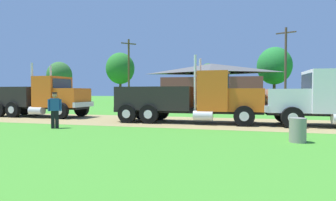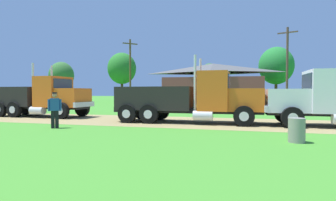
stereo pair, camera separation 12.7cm
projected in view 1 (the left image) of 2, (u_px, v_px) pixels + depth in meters
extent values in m
plane|color=#408929|center=(171.00, 121.00, 16.31)|extent=(200.00, 200.00, 0.00)
cube|color=#928050|center=(171.00, 121.00, 16.31)|extent=(120.00, 6.10, 0.01)
cube|color=black|center=(186.00, 110.00, 15.71)|extent=(8.20, 1.61, 0.28)
cube|color=orange|center=(246.00, 100.00, 14.89)|extent=(1.80, 2.01, 1.19)
cube|color=silver|center=(264.00, 108.00, 14.66)|extent=(0.19, 2.18, 0.32)
cube|color=orange|center=(214.00, 91.00, 15.30)|extent=(1.58, 2.29, 2.10)
cube|color=#2D3D4C|center=(229.00, 83.00, 15.08)|extent=(0.06, 1.89, 0.93)
cylinder|color=silver|center=(200.00, 84.00, 16.38)|extent=(0.14, 0.14, 2.94)
cylinder|color=silver|center=(195.00, 83.00, 14.64)|extent=(0.14, 0.14, 2.94)
cylinder|color=silver|center=(203.00, 116.00, 14.49)|extent=(1.01, 0.53, 0.52)
cube|color=black|center=(156.00, 98.00, 16.14)|extent=(4.27, 2.32, 1.30)
cylinder|color=black|center=(244.00, 113.00, 16.03)|extent=(1.03, 0.31, 1.03)
cylinder|color=silver|center=(244.00, 113.00, 16.18)|extent=(0.46, 0.05, 0.46)
cylinder|color=black|center=(244.00, 116.00, 13.84)|extent=(1.03, 0.31, 1.03)
cylinder|color=silver|center=(244.00, 116.00, 13.68)|extent=(0.46, 0.05, 0.46)
cylinder|color=black|center=(141.00, 111.00, 17.60)|extent=(1.03, 0.31, 1.03)
cylinder|color=silver|center=(142.00, 111.00, 17.75)|extent=(0.46, 0.05, 0.46)
cylinder|color=black|center=(127.00, 114.00, 15.41)|extent=(1.03, 0.31, 1.03)
cylinder|color=silver|center=(126.00, 114.00, 15.25)|extent=(0.46, 0.05, 0.46)
cylinder|color=black|center=(161.00, 111.00, 17.28)|extent=(1.03, 0.31, 1.03)
cylinder|color=silver|center=(161.00, 111.00, 17.44)|extent=(0.46, 0.05, 0.46)
cylinder|color=black|center=(149.00, 114.00, 15.09)|extent=(1.03, 0.31, 1.03)
cylinder|color=silver|center=(148.00, 114.00, 14.94)|extent=(0.46, 0.05, 0.46)
cube|color=white|center=(286.00, 100.00, 14.36)|extent=(2.02, 2.16, 1.17)
cube|color=silver|center=(265.00, 108.00, 14.61)|extent=(0.24, 2.29, 0.32)
cube|color=white|center=(325.00, 91.00, 13.93)|extent=(1.78, 2.45, 2.09)
cube|color=#2D3D4C|center=(306.00, 83.00, 14.12)|extent=(0.11, 1.99, 0.92)
cylinder|color=black|center=(292.00, 118.00, 13.20)|extent=(1.02, 0.34, 1.00)
cylinder|color=silver|center=(293.00, 118.00, 13.05)|extent=(0.45, 0.06, 0.45)
cylinder|color=black|center=(284.00, 114.00, 15.53)|extent=(1.02, 0.34, 1.00)
cylinder|color=silver|center=(283.00, 114.00, 15.68)|extent=(0.45, 0.06, 0.45)
cube|color=black|center=(40.00, 106.00, 19.44)|extent=(6.96, 1.72, 0.28)
cube|color=orange|center=(73.00, 98.00, 18.64)|extent=(1.67, 2.01, 1.24)
cube|color=silver|center=(84.00, 104.00, 18.40)|extent=(0.23, 2.15, 0.32)
cube|color=orange|center=(53.00, 92.00, 19.10)|extent=(1.61, 2.29, 2.03)
cube|color=#2D3D4C|center=(62.00, 86.00, 18.85)|extent=(0.10, 1.87, 0.89)
cylinder|color=silver|center=(51.00, 86.00, 20.19)|extent=(0.14, 0.14, 2.91)
cylinder|color=silver|center=(32.00, 85.00, 18.50)|extent=(0.14, 0.14, 2.91)
cylinder|color=silver|center=(37.00, 111.00, 18.33)|extent=(1.02, 0.55, 0.52)
cube|color=black|center=(21.00, 97.00, 19.92)|extent=(3.23, 2.34, 1.35)
cylinder|color=black|center=(82.00, 109.00, 19.76)|extent=(1.06, 0.33, 1.05)
cylinder|color=silver|center=(83.00, 109.00, 19.91)|extent=(0.47, 0.06, 0.47)
cylinder|color=black|center=(61.00, 111.00, 17.62)|extent=(1.06, 0.33, 1.05)
cylinder|color=silver|center=(59.00, 111.00, 17.47)|extent=(0.47, 0.06, 0.47)
cylinder|color=black|center=(24.00, 108.00, 21.24)|extent=(1.06, 0.33, 1.05)
cylinder|color=silver|center=(26.00, 108.00, 21.40)|extent=(0.47, 0.06, 0.47)
cylinder|color=black|center=(38.00, 108.00, 20.87)|extent=(1.06, 0.33, 1.05)
cylinder|color=silver|center=(39.00, 108.00, 21.03)|extent=(0.47, 0.06, 0.47)
cylinder|color=black|center=(13.00, 110.00, 18.74)|extent=(1.06, 0.33, 1.05)
cylinder|color=silver|center=(11.00, 110.00, 18.58)|extent=(0.47, 0.06, 0.47)
cube|color=#264C8C|center=(55.00, 105.00, 13.16)|extent=(0.48, 0.46, 0.59)
sphere|color=#D78059|center=(55.00, 95.00, 13.14)|extent=(0.22, 0.22, 0.22)
cylinder|color=black|center=(55.00, 93.00, 13.14)|extent=(0.23, 0.23, 0.06)
cube|color=black|center=(53.00, 120.00, 13.14)|extent=(0.24, 0.24, 0.83)
cube|color=black|center=(57.00, 119.00, 13.21)|extent=(0.24, 0.24, 0.83)
cylinder|color=#264C8C|center=(49.00, 105.00, 13.06)|extent=(0.10, 0.10, 0.56)
cylinder|color=#264C8C|center=(61.00, 105.00, 13.26)|extent=(0.10, 0.10, 0.56)
cylinder|color=gray|center=(298.00, 130.00, 9.48)|extent=(0.54, 0.54, 0.83)
cube|color=brown|center=(211.00, 91.00, 41.04)|extent=(13.99, 7.04, 3.79)
pyramid|color=#505050|center=(212.00, 68.00, 40.94)|extent=(14.69, 7.39, 1.39)
cube|color=black|center=(194.00, 97.00, 38.32)|extent=(1.80, 0.12, 2.20)
cylinder|color=brown|center=(129.00, 72.00, 39.34)|extent=(0.26, 0.26, 9.10)
cube|color=brown|center=(129.00, 44.00, 39.22)|extent=(1.64, 1.67, 0.14)
cylinder|color=brown|center=(286.00, 67.00, 32.13)|extent=(0.26, 0.26, 9.10)
cube|color=brown|center=(286.00, 33.00, 32.01)|extent=(2.12, 0.86, 0.14)
cylinder|color=#513823|center=(60.00, 93.00, 51.72)|extent=(0.44, 0.44, 3.02)
ellipsoid|color=#33662E|center=(59.00, 75.00, 51.62)|extent=(4.50, 4.50, 4.95)
cylinder|color=#513823|center=(120.00, 91.00, 49.42)|extent=(0.44, 0.44, 3.89)
ellipsoid|color=#277226|center=(120.00, 68.00, 49.31)|extent=(5.01, 5.01, 5.51)
cylinder|color=#513823|center=(208.00, 91.00, 53.15)|extent=(0.44, 0.44, 3.98)
ellipsoid|color=#345F2E|center=(208.00, 73.00, 53.05)|extent=(3.36, 3.36, 3.69)
cylinder|color=#513823|center=(274.00, 91.00, 43.99)|extent=(0.44, 0.44, 3.72)
ellipsoid|color=#21742D|center=(274.00, 66.00, 43.87)|extent=(5.30, 5.30, 5.83)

